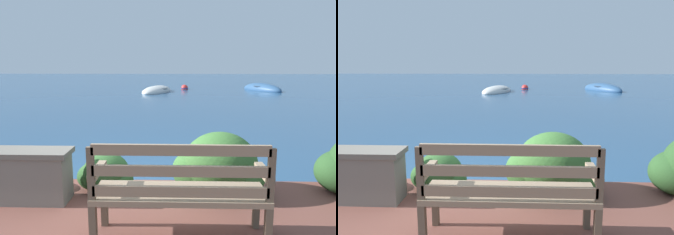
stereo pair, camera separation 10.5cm
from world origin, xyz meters
The scene contains 8 objects.
ground_plane centered at (0.00, 0.00, 0.00)m, with size 80.00×80.00×0.00m.
park_bench centered at (0.89, -1.50, 0.70)m, with size 1.53×0.48×0.93m.
stone_wall centered at (-1.08, -0.71, 0.52)m, with size 1.50×0.39×0.60m.
hedge_clump_centre centered at (-0.01, -0.38, 0.43)m, with size 0.71×0.51×0.48m.
hedge_clump_right centered at (1.36, -0.41, 0.55)m, with size 1.11×0.80×0.75m.
rowboat_nearest centered at (-0.37, 14.51, 0.06)m, with size 2.17×3.33×0.65m.
rowboat_mid centered at (5.93, 15.79, 0.06)m, with size 2.32×3.23×0.77m.
mooring_buoy centered at (1.25, 16.43, 0.08)m, with size 0.48×0.48×0.43m.
Camera 1 is at (0.88, -4.18, 1.81)m, focal length 35.00 mm.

